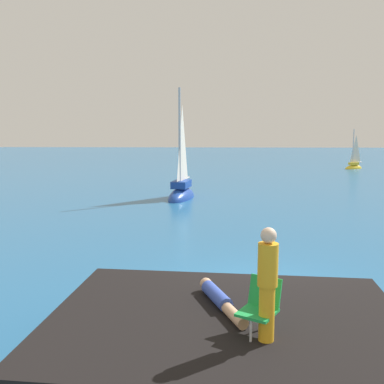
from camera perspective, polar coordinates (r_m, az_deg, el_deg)
The scene contains 9 objects.
ground_plane at distance 11.31m, azimuth 8.69°, elevation -12.18°, with size 160.00×160.00×0.00m, color #236093.
shore_ledge at distance 7.46m, azimuth 4.40°, elevation -19.23°, with size 5.61×4.17×0.99m, color black.
boulder_seaward at distance 9.66m, azimuth -8.64°, elevation -15.85°, with size 1.14×0.91×0.63m, color black.
boulder_inland at distance 10.09m, azimuth 1.11°, elevation -14.66°, with size 0.82×0.66×0.45m, color black.
sailboat_near at distance 24.83m, azimuth -1.38°, elevation 0.03°, with size 1.86×3.69×6.71m.
sailboat_far at distance 45.68m, azimuth 20.24°, elevation 3.14°, with size 2.27×1.82×4.21m.
person_sunbather at distance 7.59m, azimuth 3.58°, elevation -13.67°, with size 0.75×1.69×0.25m.
person_standing at distance 6.25m, azimuth 9.76°, elevation -11.33°, with size 0.28×0.28×1.62m.
beach_chair at distance 6.61m, azimuth 8.91°, elevation -14.13°, with size 0.72×0.76×0.80m.
Camera 1 is at (-1.29, -10.52, 3.94)m, focal length 41.10 mm.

